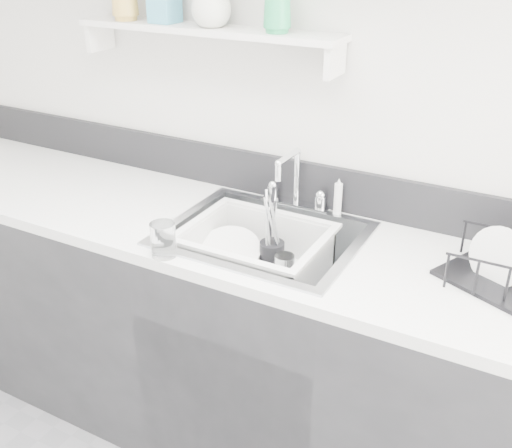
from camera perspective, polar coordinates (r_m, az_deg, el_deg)
The scene contains 15 objects.
room_shell at distance 1.13m, azimuth -19.62°, elevation 17.37°, with size 3.50×3.00×2.60m.
counter_run at distance 2.24m, azimuth 0.63°, elevation -11.51°, with size 3.20×0.62×0.92m.
backsplash at distance 2.20m, azimuth 4.35°, elevation 4.02°, with size 3.20×0.02×0.16m, color black.
sink at distance 2.03m, azimuth 0.68°, elevation -3.24°, with size 0.64×0.52×0.20m, color silver, non-canonical shape.
faucet at distance 2.16m, azimuth 3.75°, elevation 3.07°, with size 0.26×0.18×0.23m.
side_sprayer at distance 2.11m, azimuth 7.81°, elevation 2.56°, with size 0.03×0.03×0.14m, color silver.
wall_shelf at distance 2.16m, azimuth -4.83°, elevation 17.77°, with size 1.00×0.16×0.12m.
wash_tub at distance 2.02m, azimuth -0.07°, elevation -2.90°, with size 0.47×0.38×0.18m, color silver, non-canonical shape.
plate_stack at distance 2.09m, azimuth -2.44°, elevation -3.43°, with size 0.28×0.27×0.11m.
utensil_cup at distance 2.05m, azimuth 1.52°, elevation -2.89°, with size 0.09×0.09×0.29m.
ladle at distance 2.07m, azimuth -1.55°, elevation -3.37°, with size 0.26×0.09×0.07m, color silver, non-canonical shape.
tumbler_in_tub at distance 2.00m, azimuth 2.71°, elevation -4.21°, with size 0.07×0.07×0.10m, color white.
tumbler_counter at distance 1.86m, azimuth -8.83°, elevation -1.48°, with size 0.08×0.08×0.11m, color white.
bowl_small at distance 1.97m, azimuth 1.16°, elevation -5.71°, with size 0.11×0.11×0.03m, color white.
soap_bottle_c at distance 2.12m, azimuth -4.31°, elevation 20.49°, with size 0.14×0.14×0.17m, color silver.
Camera 1 is at (0.82, -0.37, 1.83)m, focal length 42.00 mm.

